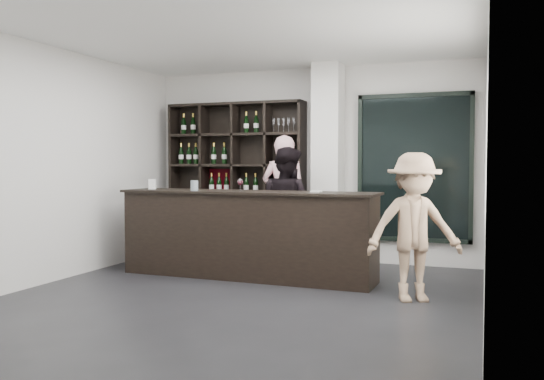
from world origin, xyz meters
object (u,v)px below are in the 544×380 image
at_px(wine_shelf, 236,180).
at_px(tasting_counter, 247,234).
at_px(taster_black, 287,208).
at_px(taster_pink, 284,199).
at_px(customer, 414,227).

bearing_deg(wine_shelf, tasting_counter, -61.36).
bearing_deg(wine_shelf, taster_black, -33.43).
height_order(tasting_counter, taster_black, taster_black).
bearing_deg(wine_shelf, taster_pink, -10.92).
bearing_deg(customer, wine_shelf, 121.14).
distance_m(taster_black, customer, 2.27).
relative_size(tasting_counter, taster_black, 2.00).
bearing_deg(customer, taster_black, 120.67).
height_order(wine_shelf, customer, wine_shelf).
bearing_deg(wine_shelf, customer, -34.25).
relative_size(tasting_counter, customer, 2.14).
relative_size(wine_shelf, taster_black, 1.42).
relative_size(taster_pink, customer, 1.19).
bearing_deg(taster_pink, tasting_counter, 85.05).
bearing_deg(tasting_counter, taster_pink, 88.96).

